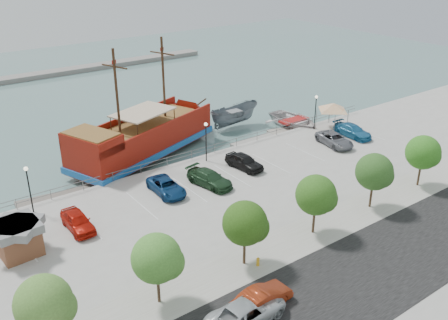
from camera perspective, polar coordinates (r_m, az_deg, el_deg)
ground at (r=48.28m, az=2.37°, el=-3.75°), size 160.00×160.00×0.00m
land_slab at (r=36.89m, az=23.89°, el=-15.31°), size 100.00×58.00×1.20m
street at (r=38.48m, az=17.67°, el=-11.28°), size 100.00×8.00×0.04m
sidewalk at (r=41.50m, az=11.08°, el=-7.67°), size 100.00×4.00×0.05m
seawall_railing at (r=53.31m, az=-2.82°, el=0.88°), size 50.00×0.06×1.00m
far_shore at (r=98.10m, az=-13.48°, el=10.48°), size 40.00×3.00×0.80m
pirate_ship at (r=56.79m, az=-8.19°, el=2.92°), size 21.39×12.46×13.29m
patrol_boat at (r=64.25m, az=1.17°, el=4.92°), size 7.20×2.77×2.77m
speedboat at (r=64.75m, az=7.98°, el=4.27°), size 5.46×7.60×1.56m
dock_west at (r=49.30m, az=-18.74°, el=-4.24°), size 7.12×2.80×0.40m
dock_mid at (r=59.88m, az=3.70°, el=2.17°), size 6.64×2.13×0.38m
dock_east at (r=63.79m, az=8.00°, el=3.40°), size 7.10×3.45×0.39m
shed at (r=40.08m, az=-22.52°, el=-8.19°), size 3.35×3.35×2.60m
canopy_tent at (r=62.09m, az=12.39°, el=6.37°), size 4.86×4.86×3.65m
street_van at (r=31.75m, az=2.63°, el=-16.91°), size 5.72×3.10×1.52m
street_sedan at (r=32.79m, az=4.33°, el=-15.50°), size 4.42×1.77×1.43m
fire_hydrant at (r=36.46m, az=3.90°, el=-11.48°), size 0.24×0.24×0.71m
lamp_post_left at (r=44.73m, az=-21.48°, el=-2.28°), size 0.36×0.36×4.28m
lamp_post_mid at (r=51.40m, az=-2.07°, el=2.89°), size 0.36×0.36×4.28m
lamp_post_right at (r=61.28m, az=10.44°, el=6.06°), size 0.36×0.36×4.28m
tree_a at (r=29.90m, az=-19.59°, el=-15.27°), size 3.30×3.20×5.00m
tree_b at (r=31.82m, az=-7.42°, el=-11.19°), size 3.30×3.20×5.00m
tree_c at (r=35.05m, az=2.66°, el=-7.34°), size 3.30×3.20×5.00m
tree_d at (r=39.28m, az=10.68°, el=-4.05°), size 3.30×3.20×5.00m
tree_e at (r=44.22m, az=16.97°, el=-1.40°), size 3.30×3.20×5.00m
tree_f at (r=49.65m, az=21.94°, el=0.72°), size 3.30×3.20×5.00m
parked_car_a at (r=41.98m, az=-16.38°, el=-6.72°), size 1.76×4.34×1.48m
parked_car_c at (r=46.03m, az=-6.60°, el=-3.04°), size 2.40×4.86×1.33m
parked_car_d at (r=47.13m, az=-1.66°, el=-2.12°), size 2.97×5.27×1.44m
parked_car_e at (r=50.59m, az=2.33°, el=-0.17°), size 2.27×4.60×1.51m
parked_car_g at (r=57.56m, az=12.52°, el=2.30°), size 3.11×5.29×1.38m
parked_car_h at (r=60.62m, az=14.48°, el=3.25°), size 2.07×4.98×1.44m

